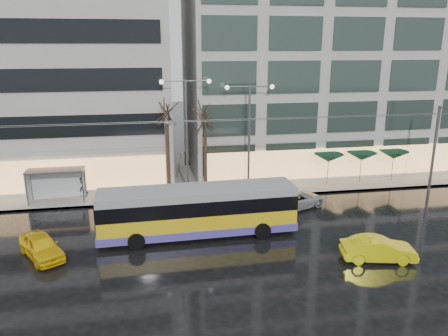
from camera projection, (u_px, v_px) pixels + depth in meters
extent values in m
plane|color=black|center=(171.00, 258.00, 24.86)|extent=(140.00, 140.00, 0.00)
cube|color=gray|center=(185.00, 181.00, 38.43)|extent=(80.00, 10.00, 0.15)
cube|color=slate|center=(190.00, 200.00, 33.74)|extent=(80.00, 0.10, 0.15)
cube|color=#9F9C98|center=(351.00, 34.00, 42.54)|extent=(32.00, 14.00, 25.00)
cube|color=gold|center=(198.00, 219.00, 27.54)|extent=(12.28, 2.86, 1.53)
cube|color=#493E9C|center=(198.00, 227.00, 27.68)|extent=(12.33, 2.90, 0.51)
cube|color=black|center=(198.00, 203.00, 27.23)|extent=(12.31, 2.88, 0.92)
cube|color=gray|center=(198.00, 192.00, 27.04)|extent=(12.28, 2.86, 0.51)
cube|color=black|center=(291.00, 198.00, 28.44)|extent=(0.12, 2.34, 1.32)
cube|color=black|center=(96.00, 212.00, 26.11)|extent=(0.12, 2.34, 1.32)
cylinder|color=black|center=(252.00, 216.00, 29.63)|extent=(1.03, 0.38, 1.02)
cylinder|color=black|center=(262.00, 231.00, 27.23)|extent=(1.03, 0.38, 1.02)
cylinder|color=black|center=(136.00, 225.00, 28.16)|extent=(1.03, 0.38, 1.02)
cylinder|color=black|center=(136.00, 241.00, 25.76)|extent=(1.03, 0.38, 1.02)
cylinder|color=#595B60|center=(179.00, 166.00, 27.35)|extent=(0.16, 3.79, 2.68)
cylinder|color=#595B60|center=(178.00, 164.00, 27.83)|extent=(0.16, 3.79, 2.68)
cylinder|color=#595B60|center=(434.00, 149.00, 35.60)|extent=(0.24, 0.24, 7.00)
cylinder|color=#595B60|center=(178.00, 122.00, 28.61)|extent=(42.00, 0.04, 0.04)
cylinder|color=#595B60|center=(177.00, 121.00, 29.08)|extent=(42.00, 0.04, 0.04)
cube|color=#595B60|center=(55.00, 170.00, 32.77)|extent=(4.20, 1.60, 0.12)
cube|color=silver|center=(58.00, 183.00, 33.77)|extent=(4.00, 0.05, 2.20)
cube|color=white|center=(28.00, 188.00, 32.77)|extent=(0.10, 1.40, 2.20)
cylinder|color=#595B60|center=(26.00, 190.00, 32.11)|extent=(0.10, 0.10, 2.40)
cylinder|color=#595B60|center=(31.00, 185.00, 33.44)|extent=(0.10, 0.10, 2.40)
cylinder|color=#595B60|center=(83.00, 188.00, 32.78)|extent=(0.10, 0.10, 2.40)
cylinder|color=#595B60|center=(85.00, 182.00, 34.10)|extent=(0.10, 0.10, 2.40)
cylinder|color=#595B60|center=(187.00, 138.00, 34.15)|extent=(0.18, 0.18, 9.00)
cylinder|color=#595B60|center=(173.00, 81.00, 32.79)|extent=(1.80, 0.10, 0.10)
cylinder|color=#595B60|center=(197.00, 81.00, 33.09)|extent=(1.80, 0.10, 0.10)
sphere|color=#FFF2CC|center=(161.00, 82.00, 32.65)|extent=(0.36, 0.36, 0.36)
sphere|color=#FFF2CC|center=(209.00, 81.00, 33.25)|extent=(0.36, 0.36, 0.36)
cylinder|color=#595B60|center=(249.00, 139.00, 35.05)|extent=(0.18, 0.18, 8.50)
cylinder|color=#595B60|center=(238.00, 87.00, 33.76)|extent=(1.80, 0.10, 0.10)
cylinder|color=#595B60|center=(261.00, 86.00, 34.06)|extent=(1.80, 0.10, 0.10)
sphere|color=#FFF2CC|center=(227.00, 88.00, 33.62)|extent=(0.36, 0.36, 0.36)
sphere|color=#FFF2CC|center=(272.00, 87.00, 34.22)|extent=(0.36, 0.36, 0.36)
cylinder|color=black|center=(168.00, 159.00, 34.55)|extent=(0.28, 0.28, 5.60)
cylinder|color=black|center=(205.00, 161.00, 35.34)|extent=(0.28, 0.28, 4.90)
cylinder|color=#595B60|center=(328.00, 171.00, 37.26)|extent=(0.06, 0.06, 2.20)
cone|color=#0D321F|center=(329.00, 158.00, 36.93)|extent=(2.50, 2.50, 0.70)
cylinder|color=#595B60|center=(360.00, 170.00, 37.76)|extent=(0.06, 0.06, 2.20)
cone|color=#0D321F|center=(362.00, 156.00, 37.43)|extent=(2.50, 2.50, 0.70)
cylinder|color=#595B60|center=(392.00, 168.00, 38.26)|extent=(0.06, 0.06, 2.20)
cone|color=#0D321F|center=(394.00, 155.00, 37.93)|extent=(2.50, 2.50, 0.70)
imported|color=yellow|center=(41.00, 246.00, 24.79)|extent=(3.39, 4.19, 1.34)
imported|color=yellow|center=(378.00, 249.00, 24.43)|extent=(4.30, 2.22, 1.35)
imported|color=#A5A4A9|center=(296.00, 199.00, 32.33)|extent=(5.09, 3.79, 1.28)
imported|color=black|center=(82.00, 187.00, 34.23)|extent=(0.63, 0.45, 1.61)
imported|color=#D7475B|center=(81.00, 175.00, 33.97)|extent=(1.06, 1.07, 0.88)
imported|color=black|center=(82.00, 183.00, 34.86)|extent=(0.90, 0.72, 1.79)
imported|color=black|center=(58.00, 184.00, 34.47)|extent=(1.31, 0.83, 1.92)
imported|color=black|center=(57.00, 174.00, 34.25)|extent=(0.90, 0.90, 0.72)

